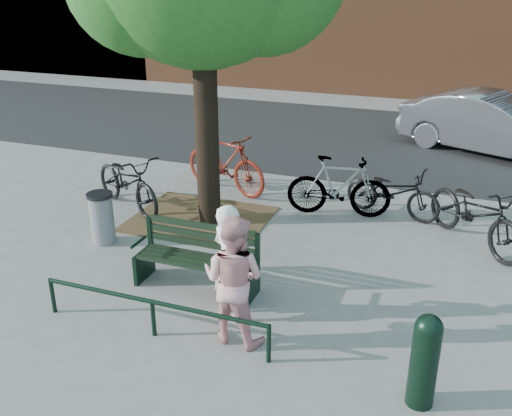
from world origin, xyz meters
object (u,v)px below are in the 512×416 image
at_px(person_left, 230,262).
at_px(bollard, 425,357).
at_px(litter_bin, 102,218).
at_px(bicycle_c, 393,192).
at_px(park_bench, 198,256).
at_px(person_right, 234,280).
at_px(parked_car, 492,124).

xyz_separation_m(person_left, bollard, (2.48, -0.83, -0.21)).
bearing_deg(person_left, litter_bin, 4.96).
bearing_deg(bicycle_c, park_bench, 160.90).
bearing_deg(person_right, park_bench, -41.09).
relative_size(park_bench, person_right, 1.07).
relative_size(bollard, parked_car, 0.24).
relative_size(park_bench, parked_car, 0.40).
bearing_deg(person_right, person_left, -57.25).
bearing_deg(person_right, bollard, 174.87).
relative_size(bicycle_c, parked_car, 0.40).
distance_m(bollard, parked_car, 9.65).
xyz_separation_m(person_right, parked_car, (2.98, 9.23, -0.09)).
xyz_separation_m(park_bench, person_right, (0.95, -0.98, 0.34)).
bearing_deg(bicycle_c, person_right, 177.41).
bearing_deg(litter_bin, bicycle_c, 32.69).
height_order(person_right, parked_car, person_right).
bearing_deg(parked_car, litter_bin, 163.84).
distance_m(bollard, litter_bin, 5.70).
xyz_separation_m(bollard, parked_car, (0.73, 9.63, 0.15)).
relative_size(person_left, bollard, 1.46).
bearing_deg(bicycle_c, litter_bin, 135.99).
relative_size(person_left, bicycle_c, 0.88).
bearing_deg(person_left, person_right, 147.43).
bearing_deg(parked_car, person_left, -177.52).
height_order(park_bench, parked_car, parked_car).
relative_size(person_left, parked_car, 0.36).
height_order(litter_bin, bicycle_c, bicycle_c).
bearing_deg(litter_bin, bollard, -21.70).
height_order(person_left, bicycle_c, person_left).
bearing_deg(person_right, parked_car, -103.13).
bearing_deg(bollard, person_right, 170.13).
distance_m(person_left, bicycle_c, 4.33).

